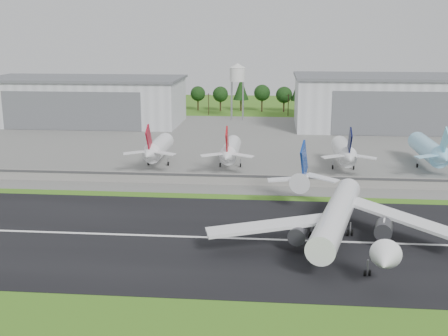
# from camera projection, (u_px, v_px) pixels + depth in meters

# --- Properties ---
(ground) EXTENTS (600.00, 600.00, 0.00)m
(ground) POSITION_uv_depth(u_px,v_px,m) (201.00, 255.00, 117.32)
(ground) COLOR #396B19
(ground) RESTS_ON ground
(runway) EXTENTS (320.00, 60.00, 0.10)m
(runway) POSITION_uv_depth(u_px,v_px,m) (206.00, 238.00, 126.98)
(runway) COLOR black
(runway) RESTS_ON ground
(runway_centerline) EXTENTS (220.00, 1.00, 0.02)m
(runway_centerline) POSITION_uv_depth(u_px,v_px,m) (206.00, 237.00, 126.96)
(runway_centerline) COLOR white
(runway_centerline) RESTS_ON runway
(apron) EXTENTS (320.00, 150.00, 0.10)m
(apron) POSITION_uv_depth(u_px,v_px,m) (239.00, 143.00, 233.38)
(apron) COLOR slate
(apron) RESTS_ON ground
(blast_fence) EXTENTS (240.00, 0.61, 3.50)m
(blast_fence) POSITION_uv_depth(u_px,v_px,m) (224.00, 179.00, 170.08)
(blast_fence) COLOR gray
(blast_fence) RESTS_ON ground
(hangar_west) EXTENTS (97.00, 44.00, 23.20)m
(hangar_west) POSITION_uv_depth(u_px,v_px,m) (86.00, 101.00, 281.17)
(hangar_west) COLOR silver
(hangar_west) RESTS_ON ground
(hangar_east) EXTENTS (102.00, 47.00, 25.20)m
(hangar_east) POSITION_uv_depth(u_px,v_px,m) (402.00, 102.00, 267.19)
(hangar_east) COLOR silver
(hangar_east) RESTS_ON ground
(water_tower) EXTENTS (8.40, 8.40, 29.40)m
(water_tower) POSITION_uv_depth(u_px,v_px,m) (237.00, 73.00, 290.87)
(water_tower) COLOR #99999E
(water_tower) RESTS_ON ground
(utility_poles) EXTENTS (230.00, 3.00, 12.00)m
(utility_poles) POSITION_uv_depth(u_px,v_px,m) (248.00, 115.00, 310.77)
(utility_poles) COLOR black
(utility_poles) RESTS_ON ground
(treeline) EXTENTS (320.00, 16.00, 22.00)m
(treeline) POSITION_uv_depth(u_px,v_px,m) (249.00, 112.00, 325.28)
(treeline) COLOR black
(treeline) RESTS_ON ground
(main_airliner) EXTENTS (55.67, 58.67, 18.17)m
(main_airliner) POSITION_uv_depth(u_px,v_px,m) (337.00, 222.00, 122.85)
(main_airliner) COLOR white
(main_airliner) RESTS_ON runway
(parked_jet_red_a) EXTENTS (7.36, 31.29, 16.85)m
(parked_jet_red_a) POSITION_uv_depth(u_px,v_px,m) (157.00, 149.00, 192.12)
(parked_jet_red_a) COLOR white
(parked_jet_red_a) RESTS_ON ground
(parked_jet_red_b) EXTENTS (7.36, 31.29, 16.63)m
(parked_jet_red_b) POSITION_uv_depth(u_px,v_px,m) (230.00, 151.00, 189.91)
(parked_jet_red_b) COLOR white
(parked_jet_red_b) RESTS_ON ground
(parked_jet_navy) EXTENTS (7.36, 31.29, 16.87)m
(parked_jet_navy) POSITION_uv_depth(u_px,v_px,m) (344.00, 152.00, 186.50)
(parked_jet_navy) COLOR white
(parked_jet_navy) RESTS_ON ground
(parked_jet_skyblue) EXTENTS (7.36, 37.29, 17.10)m
(parked_jet_skyblue) POSITION_uv_depth(u_px,v_px,m) (430.00, 150.00, 188.75)
(parked_jet_skyblue) COLOR #92D8FC
(parked_jet_skyblue) RESTS_ON ground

